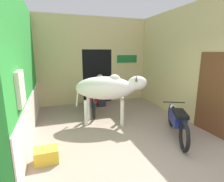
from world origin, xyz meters
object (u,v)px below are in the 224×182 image
Objects in this scene: motorcycle_far at (93,99)px; motorcycle_near at (177,120)px; cow at (108,88)px; crate at (47,155)px; plastic_stool at (91,100)px; shopkeeper_seated at (101,89)px.

motorcycle_near is at bearing -59.09° from motorcycle_far.
crate is at bearing -139.54° from cow.
motorcycle_far reaches higher than plastic_stool.
cow is 1.93m from plastic_stool.
cow is 1.81m from shopkeeper_seated.
plastic_stool is 3.59m from crate.
cow is 4.82× the size of crate.
motorcycle_far is 0.73m from shopkeeper_seated.
plastic_stool is (0.06, 0.54, -0.20)m from motorcycle_far.
motorcycle_near is (1.37, -1.41, -0.63)m from cow.
cow reaches higher than motorcycle_far.
shopkeeper_seated is at bearing 58.64° from crate.
cow is at bearing 40.46° from crate.
motorcycle_far is at bearing -96.11° from plastic_stool.
shopkeeper_seated is 0.57m from plastic_stool.
motorcycle_near is 3.82× the size of plastic_stool.
plastic_stool is (-1.51, 3.16, -0.18)m from motorcycle_near.
motorcycle_near reaches higher than crate.
plastic_stool is 1.08× the size of crate.
plastic_stool is at bearing 83.89° from motorcycle_far.
motorcycle_far is 3.09m from crate.
shopkeeper_seated is 3.80m from crate.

